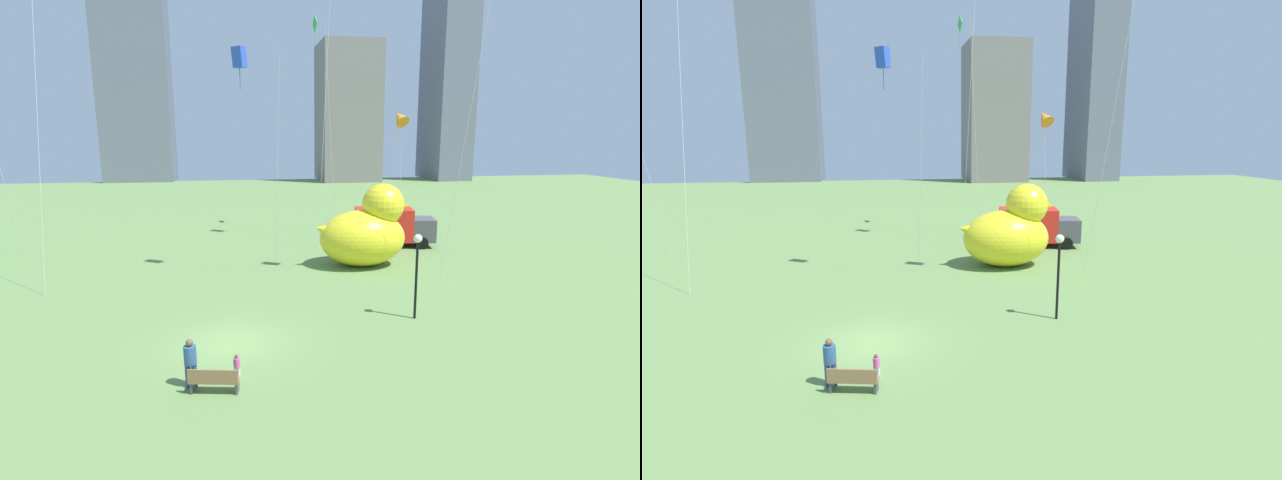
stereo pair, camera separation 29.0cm
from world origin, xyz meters
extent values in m
plane|color=#66894B|center=(0.00, 0.00, 0.00)|extent=(140.00, 140.00, 0.00)
cube|color=olive|center=(-0.55, -3.79, 0.42)|extent=(1.71, 0.77, 0.06)
cube|color=olive|center=(-0.59, -3.98, 0.68)|extent=(1.64, 0.39, 0.45)
cube|color=#47474C|center=(-1.29, -3.64, 0.20)|extent=(0.15, 0.38, 0.39)
cube|color=#47474C|center=(0.18, -3.94, 0.20)|extent=(0.15, 0.38, 0.39)
cylinder|color=#38476B|center=(-1.45, -3.29, 0.42)|extent=(0.19, 0.19, 0.84)
cylinder|color=#38476B|center=(-1.23, -3.29, 0.42)|extent=(0.19, 0.19, 0.84)
cylinder|color=#33598C|center=(-1.34, -3.29, 1.16)|extent=(0.42, 0.42, 0.63)
sphere|color=brown|center=(-1.34, -3.29, 1.60)|extent=(0.25, 0.25, 0.25)
cylinder|color=silver|center=(0.13, -3.06, 0.23)|extent=(0.11, 0.11, 0.46)
cylinder|color=silver|center=(0.25, -3.06, 0.23)|extent=(0.11, 0.11, 0.46)
cylinder|color=#D85999|center=(0.19, -3.06, 0.64)|extent=(0.23, 0.23, 0.35)
sphere|color=brown|center=(0.19, -3.06, 0.88)|extent=(0.13, 0.13, 0.13)
ellipsoid|color=yellow|center=(8.22, 10.74, 1.80)|extent=(5.52, 4.08, 3.60)
sphere|color=yellow|center=(9.55, 10.74, 3.93)|extent=(2.69, 2.69, 2.69)
cone|color=orange|center=(10.76, 10.74, 3.79)|extent=(1.21, 1.21, 1.21)
cone|color=yellow|center=(5.82, 10.74, 2.40)|extent=(1.65, 1.44, 1.73)
cylinder|color=black|center=(8.32, 1.36, 1.82)|extent=(0.12, 0.12, 3.63)
sphere|color=#EAEACC|center=(8.32, 1.36, 3.79)|extent=(0.39, 0.39, 0.39)
cube|color=red|center=(11.20, 15.87, 1.65)|extent=(4.60, 3.05, 2.40)
cube|color=#4C4C56|center=(14.10, 15.32, 1.29)|extent=(2.05, 2.57, 1.68)
cylinder|color=black|center=(13.90, 15.36, 0.45)|extent=(1.33, 2.53, 0.90)
cylinder|color=black|center=(10.31, 16.04, 0.45)|extent=(1.33, 2.53, 0.90)
cube|color=slate|center=(-16.00, 71.75, 16.54)|extent=(11.61, 7.10, 33.08)
cube|color=gray|center=(20.00, 67.18, 11.62)|extent=(9.99, 11.04, 23.24)
cube|color=slate|center=(38.00, 66.73, 17.66)|extent=(6.25, 11.34, 35.33)
cylinder|color=silver|center=(8.23, 21.76, 8.46)|extent=(1.41, 2.37, 16.92)
cube|color=green|center=(7.06, 22.45, 16.92)|extent=(0.19, 1.27, 1.27)
cylinder|color=green|center=(7.06, 22.45, 16.02)|extent=(0.04, 0.04, 1.60)
cylinder|color=silver|center=(-9.55, 9.18, 10.15)|extent=(0.40, 3.12, 20.31)
cylinder|color=silver|center=(2.79, 9.84, 6.23)|extent=(0.17, 3.98, 12.46)
cube|color=blue|center=(0.81, 9.76, 12.45)|extent=(0.91, 0.85, 1.17)
cylinder|color=blue|center=(0.81, 9.76, 11.55)|extent=(0.04, 0.04, 1.60)
cylinder|color=silver|center=(13.12, 17.87, 4.76)|extent=(0.72, 0.30, 9.53)
cone|color=orange|center=(12.99, 18.22, 9.52)|extent=(1.53, 1.82, 1.55)
cylinder|color=orange|center=(12.99, 18.22, 8.62)|extent=(0.04, 0.04, 1.60)
cylinder|color=silver|center=(12.84, 6.26, 9.50)|extent=(1.35, 2.41, 19.01)
cylinder|color=silver|center=(7.02, 17.83, 9.62)|extent=(1.31, 1.86, 19.24)
camera|label=1|loc=(0.40, -18.91, 8.46)|focal=27.43mm
camera|label=2|loc=(0.69, -18.96, 8.46)|focal=27.43mm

